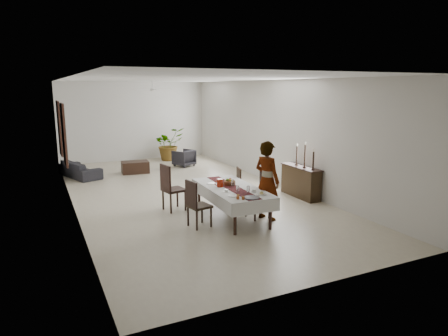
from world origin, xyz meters
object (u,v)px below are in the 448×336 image
dining_table_top (232,189)px  woman (267,181)px  red_pitcher (220,183)px  sofa (80,169)px  sideboard_body (301,182)px

dining_table_top → woman: (0.66, -0.46, 0.22)m
red_pitcher → woman: 1.09m
dining_table_top → woman: size_ratio=1.25×
sofa → red_pitcher: bearing=-176.3°
red_pitcher → sideboard_body: (2.74, 0.62, -0.40)m
sideboard_body → sofa: size_ratio=0.75×
dining_table_top → sofa: dining_table_top is taller
dining_table_top → woman: 0.84m
red_pitcher → sofa: size_ratio=0.10×
dining_table_top → red_pitcher: size_ratio=12.00×
woman → sofa: 7.33m
woman → sideboard_body: woman is taller
sideboard_body → red_pitcher: bearing=-167.2°
dining_table_top → red_pitcher: 0.30m
red_pitcher → woman: (0.89, -0.61, 0.09)m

